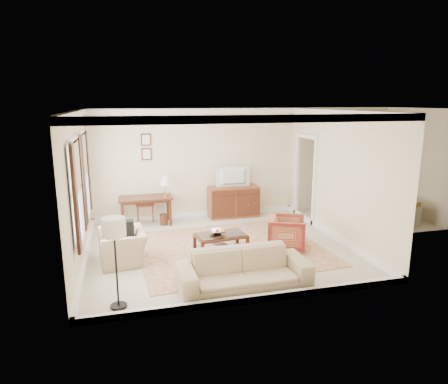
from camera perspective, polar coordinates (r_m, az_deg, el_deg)
name	(u,v)px	position (r m, az deg, el deg)	size (l,w,h in m)	color
room_shell	(218,132)	(8.12, -0.84, 8.59)	(5.51, 5.01, 2.91)	beige
annex_bedroom	(371,206)	(11.40, 20.23, -1.84)	(3.00, 2.70, 2.90)	beige
window_front	(77,191)	(7.37, -20.30, 0.09)	(0.12, 1.56, 1.80)	#CCB284
window_rear	(84,175)	(8.93, -19.36, 2.29)	(0.12, 1.56, 1.80)	#CCB284
doorway	(305,180)	(10.64, 11.55, 1.76)	(0.10, 1.12, 2.25)	white
rug	(230,248)	(8.60, 0.84, -8.06)	(3.83, 3.28, 0.01)	brown
writing_desk	(146,201)	(10.25, -11.14, -1.30)	(1.32, 0.66, 0.72)	#4A2215
desk_chair	(144,201)	(10.61, -11.29, -1.31)	(0.45, 0.45, 1.05)	brown
desk_lamp	(166,186)	(10.21, -8.34, 0.84)	(0.32, 0.32, 0.50)	silver
framed_prints	(146,147)	(10.42, -11.05, 6.36)	(0.25, 0.04, 0.68)	#4A2215
sideboard	(233,202)	(10.81, 1.36, -1.38)	(1.35, 0.52, 0.83)	brown
tv	(234,170)	(10.61, 1.41, 3.11)	(0.89, 0.51, 0.12)	black
coffee_table	(221,239)	(8.21, -0.47, -6.70)	(1.08, 0.70, 0.43)	#4A2215
fruit_bowl	(216,231)	(8.19, -1.09, -5.59)	(0.42, 0.42, 0.10)	silver
book_a	(216,245)	(8.31, -1.13, -7.62)	(0.28, 0.04, 0.38)	brown
book_b	(235,246)	(8.28, 1.52, -7.71)	(0.28, 0.03, 0.38)	brown
striped_armchair	(287,231)	(8.59, 8.93, -5.53)	(0.75, 0.71, 0.78)	maroon
club_armchair	(123,241)	(8.03, -14.29, -6.81)	(0.98, 0.64, 0.86)	tan
backpack	(125,228)	(8.01, -13.90, -4.99)	(0.32, 0.22, 0.40)	black
sofa	(244,264)	(6.75, 2.83, -10.24)	(2.20, 0.64, 0.86)	tan
floor_lamp	(114,234)	(6.08, -15.43, -5.80)	(0.35, 0.35, 1.42)	black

